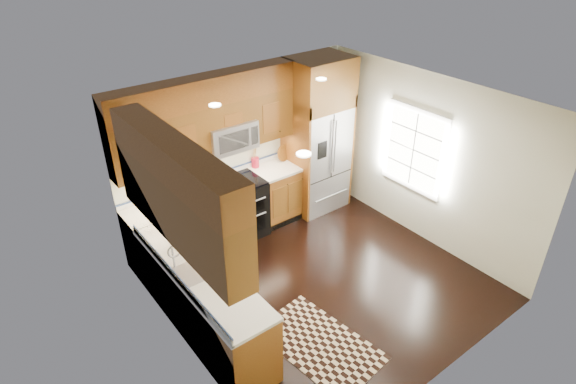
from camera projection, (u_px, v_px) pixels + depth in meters
ground at (320, 281)px, 6.75m from camera, size 4.00×4.00×0.00m
wall_back at (238, 149)px, 7.46m from camera, size 4.00×0.02×2.60m
wall_left at (180, 264)px, 5.04m from camera, size 0.02×4.00×2.60m
wall_right at (425, 160)px, 7.14m from camera, size 0.02×4.00×2.60m
window at (414, 149)px, 7.22m from camera, size 0.04×1.10×1.30m
base_cabinets at (208, 258)px, 6.49m from camera, size 2.85×3.00×0.90m
countertop at (211, 222)px, 6.40m from camera, size 2.86×3.01×0.04m
upper_cabinets at (196, 145)px, 5.86m from camera, size 2.85×3.00×1.15m
range at (239, 209)px, 7.52m from camera, size 0.76×0.67×0.95m
microwave at (230, 136)px, 7.01m from camera, size 0.76×0.40×0.42m
refrigerator at (318, 136)px, 7.89m from camera, size 0.98×0.75×2.60m
sink_faucet at (195, 266)px, 5.49m from camera, size 0.54×0.44×0.37m
rug at (319, 344)px, 5.77m from camera, size 1.06×1.57×0.01m
knife_block at (175, 191)px, 6.84m from camera, size 0.15×0.17×0.28m
utensil_crock at (255, 160)px, 7.66m from camera, size 0.12×0.12×0.35m
cutting_board at (283, 160)px, 7.92m from camera, size 0.34×0.34×0.02m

